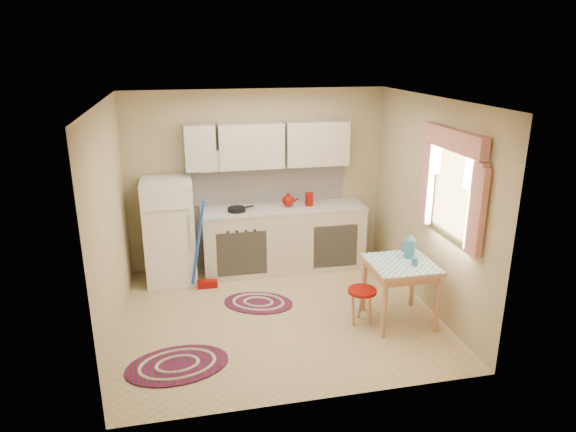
{
  "coord_description": "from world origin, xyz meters",
  "views": [
    {
      "loc": [
        -1.06,
        -5.33,
        3.01
      ],
      "look_at": [
        0.15,
        0.25,
        1.14
      ],
      "focal_mm": 32.0,
      "sensor_mm": 36.0,
      "label": 1
    }
  ],
  "objects_px": {
    "fridge": "(170,231)",
    "stool": "(361,306)",
    "table": "(399,292)",
    "base_cabinets": "(284,240)"
  },
  "relations": [
    {
      "from": "base_cabinets",
      "to": "stool",
      "type": "distance_m",
      "value": 1.79
    },
    {
      "from": "base_cabinets",
      "to": "stool",
      "type": "relative_size",
      "value": 5.36
    },
    {
      "from": "stool",
      "to": "table",
      "type": "bearing_deg",
      "value": -5.4
    },
    {
      "from": "fridge",
      "to": "stool",
      "type": "distance_m",
      "value": 2.72
    },
    {
      "from": "base_cabinets",
      "to": "stool",
      "type": "bearing_deg",
      "value": -71.7
    },
    {
      "from": "stool",
      "to": "base_cabinets",
      "type": "bearing_deg",
      "value": 108.3
    },
    {
      "from": "table",
      "to": "fridge",
      "type": "bearing_deg",
      "value": 146.61
    },
    {
      "from": "table",
      "to": "stool",
      "type": "distance_m",
      "value": 0.46
    },
    {
      "from": "fridge",
      "to": "table",
      "type": "relative_size",
      "value": 1.94
    },
    {
      "from": "base_cabinets",
      "to": "fridge",
      "type": "bearing_deg",
      "value": -178.16
    }
  ]
}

